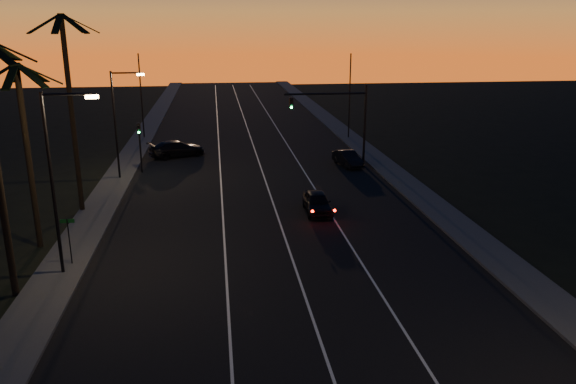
{
  "coord_description": "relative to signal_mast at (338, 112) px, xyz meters",
  "views": [
    {
      "loc": [
        -3.25,
        -6.65,
        11.88
      ],
      "look_at": [
        0.71,
        23.72,
        2.72
      ],
      "focal_mm": 35.0,
      "sensor_mm": 36.0,
      "label": 1
    }
  ],
  "objects": [
    {
      "name": "lead_car",
      "position": [
        -3.96,
        -12.2,
        -4.08
      ],
      "size": [
        1.7,
        4.54,
        1.37
      ],
      "color": "black",
      "rests_on": "road"
    },
    {
      "name": "signal_mast",
      "position": [
        0.0,
        0.0,
        0.0
      ],
      "size": [
        7.1,
        0.41,
        7.0
      ],
      "color": "black",
      "rests_on": "ground"
    },
    {
      "name": "right_car",
      "position": [
        0.95,
        -0.01,
        -4.12
      ],
      "size": [
        2.13,
        4.17,
        1.31
      ],
      "color": "black",
      "rests_on": "road"
    },
    {
      "name": "cross_car",
      "position": [
        -14.05,
        5.53,
        -4.01
      ],
      "size": [
        5.62,
        4.02,
        1.51
      ],
      "color": "black",
      "rests_on": "road"
    },
    {
      "name": "streetlight_left_near",
      "position": [
        -17.84,
        -19.99,
        0.54
      ],
      "size": [
        2.55,
        0.26,
        9.0
      ],
      "color": "black",
      "rests_on": "ground"
    },
    {
      "name": "road",
      "position": [
        -7.14,
        -9.99,
        -4.78
      ],
      "size": [
        20.0,
        170.0,
        0.01
      ],
      "primitive_type": "cube",
      "color": "black",
      "rests_on": "ground"
    },
    {
      "name": "palm_far",
      "position": [
        -19.34,
        -9.99,
        2.83
      ],
      "size": [
        4.25,
        4.16,
        12.53
      ],
      "color": "black",
      "rests_on": "ground"
    },
    {
      "name": "sidewalk_right",
      "position": [
        4.06,
        -9.99,
        -4.7
      ],
      "size": [
        2.4,
        170.0,
        0.16
      ],
      "primitive_type": "cube",
      "color": "#383836",
      "rests_on": "ground"
    },
    {
      "name": "lane_stripe_left",
      "position": [
        -10.14,
        -9.99,
        -4.76
      ],
      "size": [
        0.12,
        160.0,
        0.01
      ],
      "primitive_type": "cube",
      "color": "silver",
      "rests_on": "road"
    },
    {
      "name": "signal_post",
      "position": [
        -16.64,
        -0.01,
        -1.89
      ],
      "size": [
        0.28,
        0.37,
        4.2
      ],
      "color": "black",
      "rests_on": "ground"
    },
    {
      "name": "lane_stripe_mid",
      "position": [
        -6.64,
        -9.99,
        -4.76
      ],
      "size": [
        0.12,
        160.0,
        0.01
      ],
      "primitive_type": "cube",
      "color": "silver",
      "rests_on": "road"
    },
    {
      "name": "far_pole_left",
      "position": [
        -18.14,
        15.01,
        -0.28
      ],
      "size": [
        0.14,
        0.14,
        9.0
      ],
      "primitive_type": "cylinder",
      "color": "black",
      "rests_on": "ground"
    },
    {
      "name": "street_sign",
      "position": [
        -17.94,
        -18.99,
        -3.13
      ],
      "size": [
        0.7,
        0.06,
        2.6
      ],
      "color": "black",
      "rests_on": "ground"
    },
    {
      "name": "streetlight_left_far",
      "position": [
        -17.82,
        -1.99,
        0.28
      ],
      "size": [
        2.55,
        0.26,
        8.5
      ],
      "color": "black",
      "rests_on": "ground"
    },
    {
      "name": "far_pole_right",
      "position": [
        3.86,
        12.01,
        -0.28
      ],
      "size": [
        0.14,
        0.14,
        9.0
      ],
      "primitive_type": "cylinder",
      "color": "black",
      "rests_on": "ground"
    },
    {
      "name": "palm_mid",
      "position": [
        -20.34,
        -15.99,
        1.47
      ],
      "size": [
        4.25,
        4.16,
        10.03
      ],
      "color": "black",
      "rests_on": "ground"
    },
    {
      "name": "sidewalk_left",
      "position": [
        -18.34,
        -9.99,
        -4.7
      ],
      "size": [
        2.4,
        170.0,
        0.16
      ],
      "primitive_type": "cube",
      "color": "#383836",
      "rests_on": "ground"
    },
    {
      "name": "lane_stripe_right",
      "position": [
        -3.14,
        -9.99,
        -4.76
      ],
      "size": [
        0.12,
        160.0,
        0.01
      ],
      "primitive_type": "cube",
      "color": "silver",
      "rests_on": "road"
    }
  ]
}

